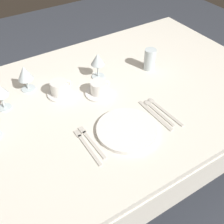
{
  "coord_description": "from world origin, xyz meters",
  "views": [
    {
      "loc": [
        -0.53,
        -0.92,
        1.61
      ],
      "look_at": [
        -0.04,
        -0.14,
        0.76
      ],
      "focal_mm": 44.3,
      "sensor_mm": 36.0,
      "label": 1
    }
  ],
  "objects": [
    {
      "name": "fork_outer",
      "position": [
        -0.2,
        -0.22,
        0.74
      ],
      "size": [
        0.02,
        0.21,
        0.0
      ],
      "color": "beige",
      "rests_on": "dining_table"
    },
    {
      "name": "wine_glass_right",
      "position": [
        0.06,
        0.16,
        0.84
      ],
      "size": [
        0.07,
        0.07,
        0.14
      ],
      "color": "silver",
      "rests_on": "dining_table"
    },
    {
      "name": "wine_glass_left",
      "position": [
        -0.29,
        0.26,
        0.83
      ],
      "size": [
        0.08,
        0.08,
        0.14
      ],
      "color": "silver",
      "rests_on": "dining_table"
    },
    {
      "name": "saucer_right",
      "position": [
        -0.17,
        0.13,
        0.74
      ],
      "size": [
        0.13,
        0.13,
        0.01
      ],
      "primitive_type": "cylinder",
      "color": "white",
      "rests_on": "dining_table"
    },
    {
      "name": "dining_table",
      "position": [
        0.0,
        0.0,
        0.66
      ],
      "size": [
        1.8,
        1.11,
        0.74
      ],
      "color": "silver",
      "rests_on": "ground"
    },
    {
      "name": "coffee_cup_right",
      "position": [
        -0.17,
        0.13,
        0.78
      ],
      "size": [
        0.11,
        0.09,
        0.07
      ],
      "color": "white",
      "rests_on": "saucer_right"
    },
    {
      "name": "dinner_knife",
      "position": [
        0.13,
        -0.25,
        0.74
      ],
      "size": [
        0.02,
        0.23,
        0.0
      ],
      "color": "beige",
      "rests_on": "dining_table"
    },
    {
      "name": "spoon_dessert",
      "position": [
        0.18,
        -0.22,
        0.74
      ],
      "size": [
        0.03,
        0.23,
        0.01
      ],
      "color": "beige",
      "rests_on": "dining_table"
    },
    {
      "name": "drink_tumbler",
      "position": [
        0.34,
        0.08,
        0.79
      ],
      "size": [
        0.06,
        0.06,
        0.12
      ],
      "color": "silver",
      "rests_on": "dining_table"
    },
    {
      "name": "dinner_plate",
      "position": [
        -0.04,
        -0.26,
        0.75
      ],
      "size": [
        0.27,
        0.27,
        0.02
      ],
      "primitive_type": "cylinder",
      "color": "white",
      "rests_on": "dining_table"
    },
    {
      "name": "coffee_cup_left",
      "position": [
        -0.01,
        0.03,
        0.78
      ],
      "size": [
        0.1,
        0.08,
        0.06
      ],
      "color": "white",
      "rests_on": "saucer_left"
    },
    {
      "name": "saucer_left",
      "position": [
        -0.01,
        0.03,
        0.74
      ],
      "size": [
        0.14,
        0.14,
        0.01
      ],
      "primitive_type": "cylinder",
      "color": "white",
      "rests_on": "dining_table"
    },
    {
      "name": "fork_inner",
      "position": [
        -0.22,
        -0.24,
        0.74
      ],
      "size": [
        0.02,
        0.22,
        0.0
      ],
      "color": "beige",
      "rests_on": "dining_table"
    },
    {
      "name": "ground_plane",
      "position": [
        0.0,
        0.0,
        0.0
      ],
      "size": [
        6.0,
        6.0,
        0.0
      ],
      "primitive_type": "plane",
      "color": "#383D47"
    },
    {
      "name": "spoon_soup",
      "position": [
        0.15,
        -0.21,
        0.74
      ],
      "size": [
        0.03,
        0.21,
        0.01
      ],
      "color": "beige",
      "rests_on": "dining_table"
    }
  ]
}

